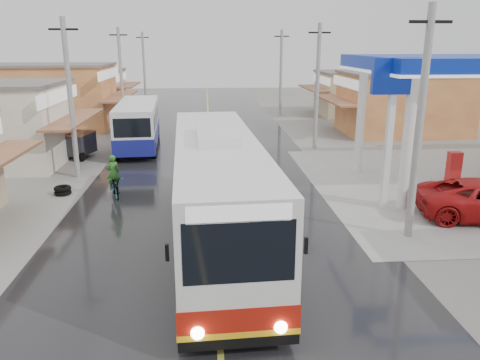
# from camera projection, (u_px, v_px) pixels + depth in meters

# --- Properties ---
(ground) EXTENTS (120.00, 120.00, 0.00)m
(ground) POSITION_uv_depth(u_px,v_px,m) (215.00, 242.00, 16.48)
(ground) COLOR slate
(ground) RESTS_ON ground
(road) EXTENTS (12.00, 90.00, 0.02)m
(road) POSITION_uv_depth(u_px,v_px,m) (210.00, 150.00, 30.84)
(road) COLOR black
(road) RESTS_ON ground
(centre_line) EXTENTS (0.15, 90.00, 0.01)m
(centre_line) POSITION_uv_depth(u_px,v_px,m) (210.00, 149.00, 30.83)
(centre_line) COLOR #D8CC4C
(centre_line) RESTS_ON road
(shopfronts_left) EXTENTS (11.00, 44.00, 5.20)m
(shopfronts_left) POSITION_uv_depth(u_px,v_px,m) (24.00, 143.00, 32.80)
(shopfronts_left) COLOR tan
(shopfronts_left) RESTS_ON ground
(shopfronts_right) EXTENTS (11.00, 44.00, 4.80)m
(shopfronts_right) POSITION_uv_depth(u_px,v_px,m) (452.00, 156.00, 29.02)
(shopfronts_right) COLOR beige
(shopfronts_right) RESTS_ON ground
(utility_poles_left) EXTENTS (1.60, 50.00, 8.00)m
(utility_poles_left) POSITION_uv_depth(u_px,v_px,m) (105.00, 148.00, 31.31)
(utility_poles_left) COLOR gray
(utility_poles_left) RESTS_ON ground
(utility_poles_right) EXTENTS (1.60, 36.00, 8.00)m
(utility_poles_right) POSITION_uv_depth(u_px,v_px,m) (314.00, 148.00, 31.33)
(utility_poles_right) COLOR gray
(utility_poles_right) RESTS_ON ground
(coach_bus) EXTENTS (3.45, 13.00, 4.03)m
(coach_bus) POSITION_uv_depth(u_px,v_px,m) (217.00, 190.00, 15.88)
(coach_bus) COLOR silver
(coach_bus) RESTS_ON road
(second_bus) EXTENTS (3.01, 9.18, 3.00)m
(second_bus) POSITION_uv_depth(u_px,v_px,m) (138.00, 124.00, 30.99)
(second_bus) COLOR silver
(second_bus) RESTS_ON road
(cyclist) EXTENTS (1.19, 1.95, 1.99)m
(cyclist) POSITION_uv_depth(u_px,v_px,m) (115.00, 183.00, 21.25)
(cyclist) COLOR black
(cyclist) RESTS_ON ground
(tricycle_near) EXTENTS (1.82, 2.33, 1.58)m
(tricycle_near) POSITION_uv_depth(u_px,v_px,m) (80.00, 143.00, 28.41)
(tricycle_near) COLOR #26262D
(tricycle_near) RESTS_ON ground
(tyre_stack) EXTENTS (0.78, 0.78, 0.40)m
(tyre_stack) POSITION_uv_depth(u_px,v_px,m) (63.00, 190.00, 21.64)
(tyre_stack) COLOR black
(tyre_stack) RESTS_ON ground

